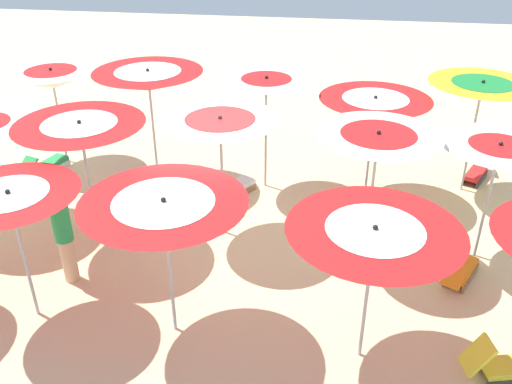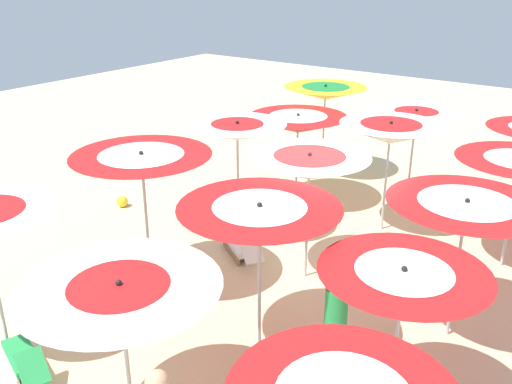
# 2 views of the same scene
# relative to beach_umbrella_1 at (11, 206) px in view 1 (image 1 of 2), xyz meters

# --- Properties ---
(ground) EXTENTS (39.51, 39.51, 0.04)m
(ground) POSITION_rel_beach_umbrella_1_xyz_m (2.42, -2.58, -1.96)
(ground) COLOR beige
(beach_umbrella_1) EXTENTS (1.95, 1.95, 2.21)m
(beach_umbrella_1) POSITION_rel_beach_umbrella_1_xyz_m (0.00, 0.00, 0.00)
(beach_umbrella_1) COLOR #B2B2B7
(beach_umbrella_1) RESTS_ON ground
(beach_umbrella_2) EXTENTS (2.25, 2.25, 2.28)m
(beach_umbrella_2) POSITION_rel_beach_umbrella_1_xyz_m (-0.02, -2.21, 0.07)
(beach_umbrella_2) COLOR #B2B2B7
(beach_umbrella_2) RESTS_ON ground
(beach_umbrella_3) EXTENTS (2.25, 2.25, 2.19)m
(beach_umbrella_3) POSITION_rel_beach_umbrella_1_xyz_m (-0.15, -4.95, 0.03)
(beach_umbrella_3) COLOR #B2B2B7
(beach_umbrella_3) RESTS_ON ground
(beach_umbrella_6) EXTENTS (2.22, 2.22, 2.41)m
(beach_umbrella_6) POSITION_rel_beach_umbrella_1_xyz_m (2.08, -0.14, 0.20)
(beach_umbrella_6) COLOR #B2B2B7
(beach_umbrella_6) RESTS_ON ground
(beach_umbrella_7) EXTENTS (2.08, 2.08, 2.39)m
(beach_umbrella_7) POSITION_rel_beach_umbrella_1_xyz_m (2.67, -2.43, 0.18)
(beach_umbrella_7) COLOR #B2B2B7
(beach_umbrella_7) RESTS_ON ground
(beach_umbrella_8) EXTENTS (2.07, 2.07, 2.40)m
(beach_umbrella_8) POSITION_rel_beach_umbrella_1_xyz_m (2.36, -5.09, 0.20)
(beach_umbrella_8) COLOR #B2B2B7
(beach_umbrella_8) RESTS_ON ground
(beach_umbrella_9) EXTENTS (1.91, 1.91, 2.24)m
(beach_umbrella_9) POSITION_rel_beach_umbrella_1_xyz_m (2.57, -7.05, 0.04)
(beach_umbrella_9) COLOR #B2B2B7
(beach_umbrella_9) RESTS_ON ground
(beach_umbrella_10) EXTENTS (2.00, 2.00, 2.29)m
(beach_umbrella_10) POSITION_rel_beach_umbrella_1_xyz_m (5.21, 1.95, 0.08)
(beach_umbrella_10) COLOR #B2B2B7
(beach_umbrella_10) RESTS_ON ground
(beach_umbrella_11) EXTENTS (2.30, 2.30, 2.54)m
(beach_umbrella_11) POSITION_rel_beach_umbrella_1_xyz_m (4.68, -0.50, 0.33)
(beach_umbrella_11) COLOR #B2B2B7
(beach_umbrella_11) RESTS_ON ground
(beach_umbrella_12) EXTENTS (1.93, 1.93, 2.51)m
(beach_umbrella_12) POSITION_rel_beach_umbrella_1_xyz_m (4.64, -2.98, 0.33)
(beach_umbrella_12) COLOR #B2B2B7
(beach_umbrella_12) RESTS_ON ground
(beach_umbrella_13) EXTENTS (2.23, 2.23, 2.22)m
(beach_umbrella_13) POSITION_rel_beach_umbrella_1_xyz_m (4.60, -5.16, 0.02)
(beach_umbrella_13) COLOR #B2B2B7
(beach_umbrella_13) RESTS_ON ground
(beach_umbrella_14) EXTENTS (2.12, 2.12, 2.47)m
(beach_umbrella_14) POSITION_rel_beach_umbrella_1_xyz_m (5.08, -7.25, 0.30)
(beach_umbrella_14) COLOR #B2B2B7
(beach_umbrella_14) RESTS_ON ground
(lounger_0) EXTENTS (1.18, 0.81, 0.51)m
(lounger_0) POSITION_rel_beach_umbrella_1_xyz_m (5.63, -7.66, -1.75)
(lounger_0) COLOR #333338
(lounger_0) RESTS_ON ground
(lounger_1) EXTENTS (1.33, 1.04, 0.62)m
(lounger_1) POSITION_rel_beach_umbrella_1_xyz_m (4.06, -2.32, -1.73)
(lounger_1) COLOR olive
(lounger_1) RESTS_ON ground
(lounger_2) EXTENTS (1.13, 0.81, 0.60)m
(lounger_2) POSITION_rel_beach_umbrella_1_xyz_m (1.77, -6.64, -1.74)
(lounger_2) COLOR olive
(lounger_2) RESTS_ON ground
(lounger_3) EXTENTS (1.35, 0.76, 0.56)m
(lounger_3) POSITION_rel_beach_umbrella_1_xyz_m (4.52, 2.11, -1.74)
(lounger_3) COLOR silver
(lounger_3) RESTS_ON ground
(lounger_4) EXTENTS (0.65, 1.32, 0.69)m
(lounger_4) POSITION_rel_beach_umbrella_1_xyz_m (-0.28, -6.93, -1.73)
(lounger_4) COLOR #333338
(lounger_4) RESTS_ON ground
(beachgoer_1) EXTENTS (0.30, 0.30, 1.74)m
(beachgoer_1) POSITION_rel_beach_umbrella_1_xyz_m (0.88, -0.17, -1.03)
(beachgoer_1) COLOR #D8A87F
(beachgoer_1) RESTS_ON ground
(beach_ball) EXTENTS (0.27, 0.27, 0.27)m
(beach_ball) POSITION_rel_beach_umbrella_1_xyz_m (7.82, -2.62, -1.81)
(beach_ball) COLOR yellow
(beach_ball) RESTS_ON ground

